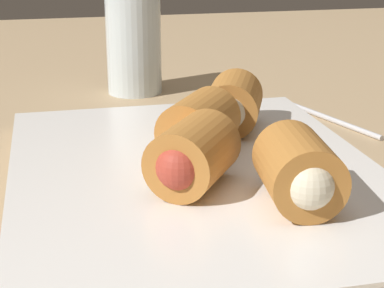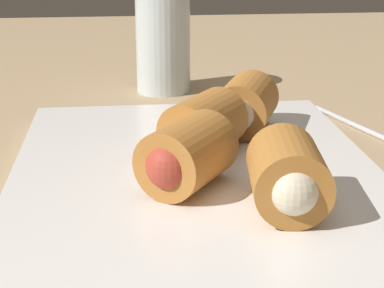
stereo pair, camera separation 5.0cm
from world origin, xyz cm
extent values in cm
cube|color=tan|center=(0.00, 0.00, 1.00)|extent=(180.00, 140.00, 2.00)
cube|color=white|center=(2.52, 0.29, 2.60)|extent=(32.75, 25.38, 1.20)
cube|color=white|center=(2.52, 0.29, 3.35)|extent=(34.06, 26.40, 0.30)
cylinder|color=#B77533|center=(5.27, -0.88, 5.82)|extent=(7.65, 7.28, 4.64)
sphere|color=#B23D2D|center=(3.34, 0.46, 5.82)|extent=(3.01, 3.01, 3.01)
cylinder|color=#B77533|center=(-4.90, -4.79, 5.82)|extent=(6.58, 5.29, 4.64)
sphere|color=beige|center=(-7.24, -4.53, 5.82)|extent=(3.01, 3.01, 3.01)
cylinder|color=#B77533|center=(10.58, -5.06, 5.82)|extent=(7.41, 6.61, 4.64)
sphere|color=beige|center=(8.40, -4.16, 5.82)|extent=(3.01, 3.01, 3.01)
cylinder|color=#B77533|center=(-0.81, 0.95, 5.82)|extent=(7.66, 7.29, 4.64)
sphere|color=#B23D2D|center=(-2.74, 2.30, 5.82)|extent=(3.01, 3.01, 3.01)
cylinder|color=silver|center=(14.98, -16.35, 2.25)|extent=(12.31, 4.31, 0.50)
cylinder|color=silver|center=(30.46, 0.55, 7.65)|extent=(6.03, 6.03, 11.30)
camera|label=1|loc=(-39.35, 9.75, 20.48)|focal=60.00mm
camera|label=2|loc=(-40.17, 4.81, 20.48)|focal=60.00mm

